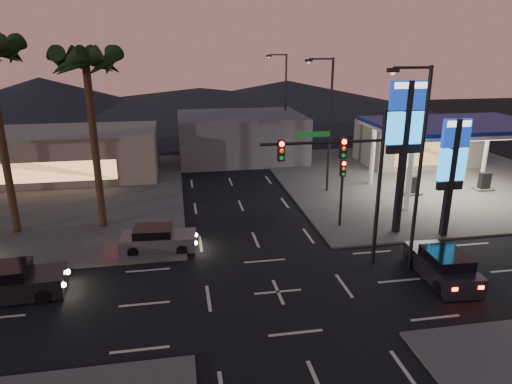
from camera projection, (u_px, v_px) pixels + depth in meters
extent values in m
plane|color=black|center=(278.00, 292.00, 21.00)|extent=(140.00, 140.00, 0.00)
cube|color=#47443F|center=(421.00, 178.00, 38.62)|extent=(24.00, 24.00, 0.12)
cube|color=#47443F|center=(17.00, 200.00, 33.32)|extent=(24.00, 24.00, 0.12)
cylinder|color=silver|center=(410.00, 176.00, 30.48)|extent=(0.36, 0.36, 5.00)
cylinder|color=silver|center=(372.00, 155.00, 36.10)|extent=(0.36, 0.36, 5.00)
cylinder|color=silver|center=(486.00, 150.00, 37.76)|extent=(0.36, 0.36, 5.00)
cube|color=silver|center=(457.00, 126.00, 33.29)|extent=(12.00, 8.00, 0.50)
cube|color=white|center=(456.00, 130.00, 33.38)|extent=(11.60, 7.60, 0.06)
cube|color=navy|center=(457.00, 124.00, 33.24)|extent=(12.20, 8.20, 0.25)
cube|color=black|center=(412.00, 185.00, 34.14)|extent=(0.80, 0.50, 1.40)
cube|color=black|center=(484.00, 182.00, 35.14)|extent=(0.80, 0.50, 1.40)
cube|color=#726B5B|center=(416.00, 143.00, 43.03)|extent=(10.00, 6.00, 4.00)
cube|color=black|center=(403.00, 161.00, 26.17)|extent=(0.35, 0.35, 9.00)
cube|color=navy|center=(409.00, 95.00, 25.03)|extent=(2.20, 0.30, 1.60)
cube|color=white|center=(410.00, 85.00, 24.86)|extent=(1.98, 0.32, 0.35)
cube|color=#1889E9|center=(406.00, 128.00, 25.59)|extent=(2.20, 0.30, 1.80)
cube|color=black|center=(404.00, 149.00, 25.96)|extent=(2.09, 0.28, 0.50)
cube|color=black|center=(450.00, 180.00, 25.96)|extent=(0.35, 0.35, 7.00)
cube|color=navy|center=(456.00, 133.00, 25.12)|extent=(1.60, 0.30, 1.60)
cube|color=white|center=(458.00, 123.00, 24.95)|extent=(1.44, 0.32, 0.35)
cube|color=#1889E9|center=(452.00, 165.00, 25.68)|extent=(1.60, 0.30, 1.80)
cube|color=black|center=(449.00, 185.00, 26.05)|extent=(1.52, 0.28, 0.50)
cylinder|color=black|center=(379.00, 190.00, 22.55)|extent=(0.20, 0.20, 8.00)
cylinder|color=black|center=(323.00, 142.00, 21.28)|extent=(6.00, 0.14, 0.14)
cube|color=#0C3F14|center=(313.00, 134.00, 21.08)|extent=(1.60, 0.05, 0.25)
cube|color=black|center=(343.00, 148.00, 21.54)|extent=(0.32, 0.25, 1.00)
sphere|color=#FF0C07|center=(344.00, 142.00, 21.30)|extent=(0.22, 0.22, 0.22)
sphere|color=orange|center=(344.00, 149.00, 21.40)|extent=(0.20, 0.20, 0.20)
sphere|color=#0CB226|center=(344.00, 156.00, 21.50)|extent=(0.20, 0.20, 0.20)
cube|color=black|center=(281.00, 150.00, 21.05)|extent=(0.32, 0.25, 1.00)
sphere|color=#FF0C07|center=(282.00, 144.00, 20.80)|extent=(0.22, 0.22, 0.22)
sphere|color=orange|center=(282.00, 151.00, 20.90)|extent=(0.20, 0.20, 0.20)
sphere|color=#0CB226|center=(282.00, 158.00, 21.01)|extent=(0.20, 0.20, 0.20)
cylinder|color=black|center=(341.00, 197.00, 27.85)|extent=(0.16, 0.16, 4.00)
cube|color=black|center=(343.00, 168.00, 27.30)|extent=(0.32, 0.25, 1.00)
sphere|color=#FF0C07|center=(344.00, 164.00, 27.05)|extent=(0.22, 0.22, 0.22)
sphere|color=orange|center=(344.00, 169.00, 27.16)|extent=(0.20, 0.20, 0.20)
sphere|color=#0CB226|center=(343.00, 174.00, 27.26)|extent=(0.20, 0.20, 0.20)
cylinder|color=black|center=(419.00, 175.00, 21.55)|extent=(0.18, 0.18, 10.00)
cylinder|color=black|center=(413.00, 68.00, 19.89)|extent=(1.80, 0.12, 0.12)
cube|color=black|center=(393.00, 70.00, 19.78)|extent=(0.50, 0.25, 0.18)
sphere|color=#FFCC8C|center=(393.00, 73.00, 19.81)|extent=(0.20, 0.20, 0.20)
cylinder|color=black|center=(330.00, 128.00, 33.73)|extent=(0.18, 0.18, 10.00)
cylinder|color=black|center=(321.00, 59.00, 32.07)|extent=(1.80, 0.12, 0.12)
cube|color=black|center=(309.00, 60.00, 31.96)|extent=(0.50, 0.25, 0.18)
sphere|color=#FFCC8C|center=(309.00, 62.00, 31.99)|extent=(0.20, 0.20, 0.20)
cylinder|color=black|center=(286.00, 104.00, 46.85)|extent=(0.18, 0.18, 10.00)
cylinder|color=black|center=(278.00, 55.00, 45.19)|extent=(1.80, 0.12, 0.12)
cube|color=black|center=(269.00, 56.00, 45.07)|extent=(0.50, 0.25, 0.18)
sphere|color=#FFCC8C|center=(269.00, 57.00, 45.11)|extent=(0.20, 0.20, 0.20)
cylinder|color=black|center=(95.00, 147.00, 26.84)|extent=(0.44, 0.44, 10.20)
sphere|color=black|center=(85.00, 57.00, 25.27)|extent=(0.90, 0.90, 0.90)
cone|color=black|center=(110.00, 62.00, 25.58)|extent=(0.90, 2.74, 1.91)
cone|color=black|center=(105.00, 62.00, 26.37)|extent=(2.57, 2.57, 1.91)
cone|color=black|center=(89.00, 62.00, 26.58)|extent=(2.74, 0.90, 1.91)
cone|color=black|center=(72.00, 62.00, 26.07)|extent=(2.57, 2.57, 1.91)
cone|color=black|center=(61.00, 63.00, 25.15)|extent=(0.90, 2.74, 1.91)
cone|color=black|center=(64.00, 63.00, 24.35)|extent=(2.57, 2.57, 1.91)
cone|color=black|center=(81.00, 64.00, 24.14)|extent=(2.74, 0.90, 1.91)
cone|color=black|center=(100.00, 63.00, 24.65)|extent=(2.57, 2.57, 1.91)
cylinder|color=black|center=(3.00, 145.00, 25.92)|extent=(0.44, 0.44, 10.80)
cone|color=black|center=(12.00, 52.00, 24.56)|extent=(0.90, 2.74, 1.91)
cone|color=black|center=(11.00, 51.00, 25.36)|extent=(2.57, 2.57, 1.91)
cube|color=#726B5B|center=(61.00, 154.00, 38.68)|extent=(16.00, 8.00, 4.00)
cube|color=#4C4C51|center=(240.00, 137.00, 45.01)|extent=(12.00, 9.00, 4.40)
cone|color=black|center=(41.00, 97.00, 72.15)|extent=(40.00, 40.00, 6.00)
cone|color=black|center=(287.00, 95.00, 78.92)|extent=(50.00, 50.00, 5.00)
cone|color=black|center=(200.00, 100.00, 76.60)|extent=(60.00, 60.00, 4.00)
cube|color=black|center=(11.00, 285.00, 20.42)|extent=(4.70, 2.20, 0.94)
cube|color=black|center=(1.00, 274.00, 20.16)|extent=(2.40, 1.91, 0.68)
cylinder|color=black|center=(51.00, 277.00, 21.63)|extent=(0.68, 0.29, 0.67)
cylinder|color=black|center=(43.00, 296.00, 19.99)|extent=(0.68, 0.29, 0.67)
sphere|color=#FFF2BF|center=(68.00, 272.00, 21.48)|extent=(0.23, 0.23, 0.23)
sphere|color=#FFF2BF|center=(63.00, 285.00, 20.32)|extent=(0.23, 0.23, 0.23)
cube|color=#515053|center=(159.00, 241.00, 25.15)|extent=(4.17, 2.00, 0.83)
cube|color=black|center=(153.00, 232.00, 24.95)|extent=(2.14, 1.71, 0.60)
cylinder|color=black|center=(183.00, 238.00, 26.08)|extent=(0.60, 0.26, 0.59)
cylinder|color=black|center=(182.00, 250.00, 24.60)|extent=(0.60, 0.26, 0.59)
cylinder|color=black|center=(137.00, 240.00, 25.83)|extent=(0.60, 0.26, 0.59)
cylinder|color=black|center=(133.00, 252.00, 24.35)|extent=(0.60, 0.26, 0.59)
sphere|color=#FFF2BF|center=(196.00, 235.00, 25.85)|extent=(0.20, 0.20, 0.20)
sphere|color=#FFF2BF|center=(196.00, 243.00, 24.80)|extent=(0.20, 0.20, 0.20)
cube|color=#FF140A|center=(123.00, 237.00, 25.43)|extent=(0.09, 0.24, 0.13)
cube|color=#FF140A|center=(119.00, 245.00, 24.39)|extent=(0.09, 0.24, 0.13)
cube|color=black|center=(441.00, 268.00, 22.07)|extent=(2.10, 4.57, 0.92)
cube|color=black|center=(446.00, 259.00, 21.59)|extent=(1.84, 2.32, 0.66)
cylinder|color=black|center=(411.00, 260.00, 23.38)|extent=(0.28, 0.66, 0.65)
cylinder|color=black|center=(443.00, 258.00, 23.59)|extent=(0.28, 0.66, 0.65)
cylinder|color=black|center=(439.00, 288.00, 20.69)|extent=(0.28, 0.66, 0.65)
cylinder|color=black|center=(474.00, 286.00, 20.90)|extent=(0.28, 0.66, 0.65)
cube|color=#FF140A|center=(455.00, 289.00, 19.84)|extent=(0.26, 0.09, 0.14)
cube|color=#FF140A|center=(481.00, 287.00, 19.98)|extent=(0.26, 0.09, 0.14)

